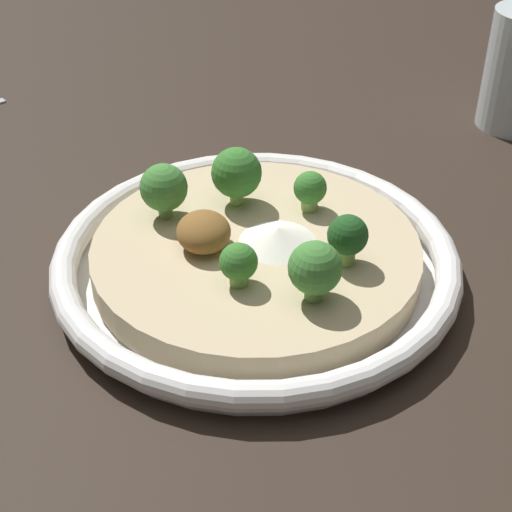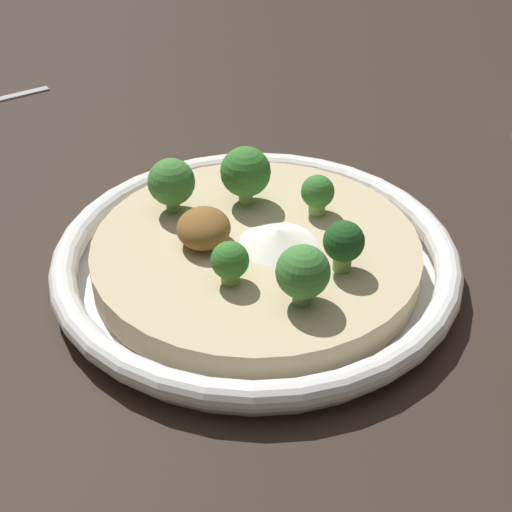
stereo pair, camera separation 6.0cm
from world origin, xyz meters
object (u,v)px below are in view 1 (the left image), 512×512
Objects in this scene: risotto_bowl at (256,259)px; broccoli_front_left at (236,173)px; broccoli_front_right at (239,263)px; broccoli_back at (348,237)px; broccoli_right at (315,269)px; broccoli_front at (164,188)px; broccoli_back_left at (310,189)px.

broccoli_front_left reaches higher than risotto_bowl.
risotto_bowl is at bearing 159.93° from broccoli_front_right.
broccoli_front_left is 1.24× the size of broccoli_back.
broccoli_right is 1.13× the size of broccoli_back.
broccoli_front_left reaches higher than broccoli_right.
broccoli_front_right is at bearing 28.09° from broccoli_front.
broccoli_front is 0.93× the size of broccoli_front_left.
broccoli_back is at bearing 10.95° from broccoli_back_left.
broccoli_front is 1.37× the size of broccoli_back_left.
risotto_bowl is 9.58× the size of broccoli_front_right.
broccoli_front is 0.12m from broccoli_back_left.
broccoli_front_right is at bearing -78.49° from broccoli_back.
broccoli_front is 1.15× the size of broccoli_back.
broccoli_front_right is at bearing -35.67° from broccoli_back_left.
broccoli_front is at bearing -151.91° from broccoli_front_right.
broccoli_front_left is 1.50× the size of broccoli_front_right.
risotto_bowl is 7.00× the size of broccoli_right.
risotto_bowl is 6.92× the size of broccoli_front.
broccoli_front_right is (0.09, -0.07, -0.00)m from broccoli_back_left.
broccoli_right is 0.05m from broccoli_back.
risotto_bowl is 9.45× the size of broccoli_back_left.
broccoli_front_right is (-0.02, -0.05, -0.01)m from broccoli_right.
broccoli_right reaches higher than risotto_bowl.
broccoli_front_right is (0.02, -0.08, -0.01)m from broccoli_back.
broccoli_right is (0.12, 0.10, -0.00)m from broccoli_front.
broccoli_front_left is at bearing -162.07° from broccoli_right.
broccoli_back_left is (-0.04, 0.05, 0.03)m from risotto_bowl.
broccoli_front is at bearing -120.69° from broccoli_back.
broccoli_front_left is at bearing 175.56° from broccoli_front_right.
broccoli_front is 0.06m from broccoli_front_left.
broccoli_back_left is at bearing -169.05° from broccoli_back.
broccoli_back_left is 1.01× the size of broccoli_front_right.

